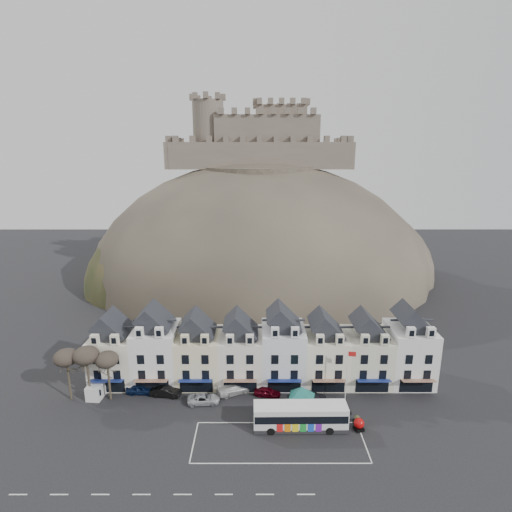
{
  "coord_description": "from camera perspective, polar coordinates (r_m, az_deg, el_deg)",
  "views": [
    {
      "loc": [
        -1.0,
        -42.67,
        36.13
      ],
      "look_at": [
        -0.96,
        24.0,
        18.94
      ],
      "focal_mm": 28.0,
      "sensor_mm": 36.0,
      "label": 1
    }
  ],
  "objects": [
    {
      "name": "car_black",
      "position": [
        65.97,
        -12.77,
        -18.36
      ],
      "size": [
        4.81,
        2.22,
        1.53
      ],
      "primitive_type": "imported",
      "rotation": [
        0.0,
        0.0,
        1.44
      ],
      "color": "black",
      "rests_on": "ground"
    },
    {
      "name": "white_van",
      "position": [
        69.3,
        -21.51,
        -17.0
      ],
      "size": [
        2.48,
        5.03,
        2.23
      ],
      "rotation": [
        0.0,
        0.0,
        -0.07
      ],
      "color": "silver",
      "rests_on": "ground"
    },
    {
      "name": "flagpole",
      "position": [
        62.73,
        12.93,
        -15.88
      ],
      "size": [
        1.22,
        0.26,
        8.47
      ],
      "rotation": [
        0.0,
        0.0,
        -0.16
      ],
      "color": "silver",
      "rests_on": "ground"
    },
    {
      "name": "car_navy",
      "position": [
        67.51,
        -16.13,
        -17.78
      ],
      "size": [
        4.5,
        1.96,
        1.51
      ],
      "primitive_type": "imported",
      "rotation": [
        0.0,
        0.0,
        1.53
      ],
      "color": "#0B193B",
      "rests_on": "ground"
    },
    {
      "name": "red_buoy",
      "position": [
        59.72,
        14.49,
        -22.24
      ],
      "size": [
        1.43,
        1.43,
        1.73
      ],
      "rotation": [
        0.0,
        0.0,
        0.27
      ],
      "color": "black",
      "rests_on": "ground"
    },
    {
      "name": "ground",
      "position": [
        55.92,
        1.11,
        -25.8
      ],
      "size": [
        300.0,
        300.0,
        0.0
      ],
      "primitive_type": "plane",
      "color": "black",
      "rests_on": "ground"
    },
    {
      "name": "planter_west",
      "position": [
        62.22,
        12.89,
        -20.87
      ],
      "size": [
        1.18,
        0.82,
        1.07
      ],
      "rotation": [
        0.0,
        0.0,
        0.29
      ],
      "color": "black",
      "rests_on": "ground"
    },
    {
      "name": "car_charcoal",
      "position": [
        63.76,
        7.93,
        -19.41
      ],
      "size": [
        4.52,
        1.65,
        1.48
      ],
      "primitive_type": "imported",
      "rotation": [
        0.0,
        0.0,
        1.55
      ],
      "color": "black",
      "rests_on": "ground"
    },
    {
      "name": "car_maroon",
      "position": [
        64.53,
        1.66,
        -18.86
      ],
      "size": [
        4.33,
        2.63,
        1.38
      ],
      "primitive_type": "imported",
      "rotation": [
        0.0,
        0.0,
        1.31
      ],
      "color": "#4C0410",
      "rests_on": "ground"
    },
    {
      "name": "castle_hill",
      "position": [
        117.31,
        1.07,
        -3.43
      ],
      "size": [
        100.0,
        76.0,
        68.0
      ],
      "color": "#3A332C",
      "rests_on": "ground"
    },
    {
      "name": "tree_left_mid",
      "position": [
        65.47,
        -23.1,
        -12.98
      ],
      "size": [
        3.78,
        3.78,
        8.64
      ],
      "color": "#342C21",
      "rests_on": "ground"
    },
    {
      "name": "bus_shelter",
      "position": [
        59.54,
        6.53,
        -18.89
      ],
      "size": [
        6.9,
        6.9,
        4.49
      ],
      "rotation": [
        0.0,
        0.0,
        -0.22
      ],
      "color": "#10311D",
      "rests_on": "ground"
    },
    {
      "name": "coach_bay_markings",
      "position": [
        56.95,
        3.3,
        -24.95
      ],
      "size": [
        22.0,
        7.5,
        0.01
      ],
      "primitive_type": "cube",
      "color": "silver",
      "rests_on": "ground"
    },
    {
      "name": "car_white",
      "position": [
        65.19,
        -3.18,
        -18.41
      ],
      "size": [
        5.8,
        4.2,
        1.56
      ],
      "primitive_type": "imported",
      "rotation": [
        0.0,
        0.0,
        1.99
      ],
      "color": "silver",
      "rests_on": "ground"
    },
    {
      "name": "planter_east",
      "position": [
        61.1,
        14.24,
        -21.67
      ],
      "size": [
        1.25,
        0.93,
        1.13
      ],
      "rotation": [
        0.0,
        0.0,
        0.37
      ],
      "color": "black",
      "rests_on": "ground"
    },
    {
      "name": "tree_left_far",
      "position": [
        66.82,
        -25.5,
        -13.01
      ],
      "size": [
        3.61,
        3.61,
        8.24
      ],
      "color": "#342C21",
      "rests_on": "ground"
    },
    {
      "name": "townhouse_terrace",
      "position": [
        66.26,
        0.98,
        -13.28
      ],
      "size": [
        54.4,
        9.35,
        11.8
      ],
      "color": "#EEE7CE",
      "rests_on": "ground"
    },
    {
      "name": "tree_left_near",
      "position": [
        64.69,
        -20.52,
        -13.74
      ],
      "size": [
        3.43,
        3.43,
        7.84
      ],
      "color": "#342C21",
      "rests_on": "ground"
    },
    {
      "name": "castle",
      "position": [
        118.68,
        0.72,
        16.42
      ],
      "size": [
        50.2,
        22.2,
        22.0
      ],
      "color": "#63574B",
      "rests_on": "ground"
    },
    {
      "name": "bus",
      "position": [
        58.09,
        6.35,
        -21.68
      ],
      "size": [
        12.59,
        3.08,
        3.55
      ],
      "rotation": [
        0.0,
        0.0,
        0.01
      ],
      "color": "#262628",
      "rests_on": "ground"
    },
    {
      "name": "car_silver",
      "position": [
        63.56,
        -7.48,
        -19.6
      ],
      "size": [
        4.86,
        2.58,
        1.33
      ],
      "primitive_type": "imported",
      "rotation": [
        0.0,
        0.0,
        1.65
      ],
      "color": "#B6B9BE",
      "rests_on": "ground"
    }
  ]
}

